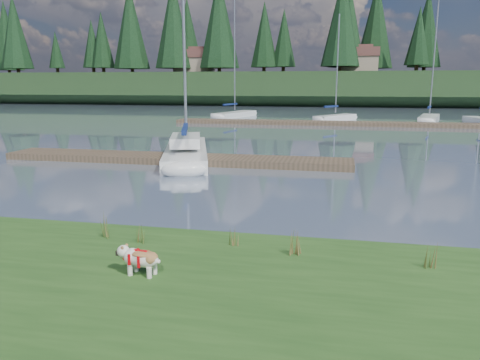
# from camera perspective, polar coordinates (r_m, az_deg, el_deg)

# --- Properties ---
(ground) EXTENTS (200.00, 200.00, 0.00)m
(ground) POSITION_cam_1_polar(r_m,az_deg,el_deg) (41.28, 7.38, 6.73)
(ground) COLOR slate
(ground) RESTS_ON ground
(bank) EXTENTS (60.00, 9.00, 0.35)m
(bank) POSITION_cam_1_polar(r_m,az_deg,el_deg) (6.87, -19.71, -18.28)
(bank) COLOR #2C531E
(bank) RESTS_ON ground
(ridge) EXTENTS (200.00, 20.00, 5.00)m
(ridge) POSITION_cam_1_polar(r_m,az_deg,el_deg) (84.07, 9.89, 10.86)
(ridge) COLOR black
(ridge) RESTS_ON ground
(bulldog) EXTENTS (0.81, 0.39, 0.48)m
(bulldog) POSITION_cam_1_polar(r_m,az_deg,el_deg) (8.16, -12.03, -9.24)
(bulldog) COLOR silver
(bulldog) RESTS_ON bank
(sailboat_main) EXTENTS (4.49, 9.44, 13.36)m
(sailboat_main) POSITION_cam_1_polar(r_m,az_deg,el_deg) (22.96, -6.54, 3.87)
(sailboat_main) COLOR silver
(sailboat_main) RESTS_ON ground
(dock_near) EXTENTS (16.00, 2.00, 0.30)m
(dock_near) POSITION_cam_1_polar(r_m,az_deg,el_deg) (21.56, -8.01, 2.59)
(dock_near) COLOR #4C3D2C
(dock_near) RESTS_ON ground
(dock_far) EXTENTS (26.00, 2.20, 0.30)m
(dock_far) POSITION_cam_1_polar(r_m,az_deg,el_deg) (41.16, 10.18, 6.84)
(dock_far) COLOR #4C3D2C
(dock_far) RESTS_ON ground
(sailboat_bg_1) EXTENTS (3.71, 8.14, 11.96)m
(sailboat_bg_1) POSITION_cam_1_polar(r_m,az_deg,el_deg) (50.14, -0.26, 8.07)
(sailboat_bg_1) COLOR silver
(sailboat_bg_1) RESTS_ON ground
(sailboat_bg_2) EXTENTS (4.43, 6.14, 9.82)m
(sailboat_bg_2) POSITION_cam_1_polar(r_m,az_deg,el_deg) (46.09, 11.90, 7.51)
(sailboat_bg_2) COLOR silver
(sailboat_bg_2) RESTS_ON ground
(sailboat_bg_3) EXTENTS (3.17, 7.70, 11.15)m
(sailboat_bg_3) POSITION_cam_1_polar(r_m,az_deg,el_deg) (47.76, 22.11, 7.03)
(sailboat_bg_3) COLOR silver
(sailboat_bg_3) RESTS_ON ground
(sailboat_bg_4) EXTENTS (1.81, 6.23, 9.27)m
(sailboat_bg_4) POSITION_cam_1_polar(r_m,az_deg,el_deg) (46.34, 27.05, 6.50)
(sailboat_bg_4) COLOR silver
(sailboat_bg_4) RESTS_ON ground
(weed_0) EXTENTS (0.17, 0.14, 0.50)m
(weed_0) POSITION_cam_1_polar(r_m,az_deg,el_deg) (9.75, -11.99, -6.29)
(weed_0) COLOR #475B23
(weed_0) RESTS_ON bank
(weed_1) EXTENTS (0.17, 0.14, 0.45)m
(weed_1) POSITION_cam_1_polar(r_m,az_deg,el_deg) (9.34, -0.86, -6.97)
(weed_1) COLOR #475B23
(weed_1) RESTS_ON bank
(weed_2) EXTENTS (0.17, 0.14, 0.53)m
(weed_2) POSITION_cam_1_polar(r_m,az_deg,el_deg) (8.96, 6.82, -7.65)
(weed_2) COLOR #475B23
(weed_2) RESTS_ON bank
(weed_3) EXTENTS (0.17, 0.14, 0.62)m
(weed_3) POSITION_cam_1_polar(r_m,az_deg,el_deg) (10.19, -16.05, -5.41)
(weed_3) COLOR #475B23
(weed_3) RESTS_ON bank
(weed_4) EXTENTS (0.17, 0.14, 0.50)m
(weed_4) POSITION_cam_1_polar(r_m,az_deg,el_deg) (8.99, 7.03, -7.68)
(weed_4) COLOR #475B23
(weed_4) RESTS_ON bank
(weed_5) EXTENTS (0.17, 0.14, 0.50)m
(weed_5) POSITION_cam_1_polar(r_m,az_deg,el_deg) (8.89, 22.23, -8.72)
(weed_5) COLOR #475B23
(weed_5) RESTS_ON bank
(mud_lip) EXTENTS (60.00, 0.50, 0.14)m
(mud_lip) POSITION_cam_1_polar(r_m,az_deg,el_deg) (10.55, -7.07, -7.53)
(mud_lip) COLOR #33281C
(mud_lip) RESTS_ON ground
(conifer_0) EXTENTS (5.72, 5.72, 14.15)m
(conifer_0) POSITION_cam_1_polar(r_m,az_deg,el_deg) (97.81, -25.76, 15.96)
(conifer_0) COLOR #382619
(conifer_0) RESTS_ON ridge
(conifer_1) EXTENTS (4.40, 4.40, 11.30)m
(conifer_1) POSITION_cam_1_polar(r_m,az_deg,el_deg) (93.05, -16.48, 16.05)
(conifer_1) COLOR #382619
(conifer_1) RESTS_ON ridge
(conifer_2) EXTENTS (6.60, 6.60, 16.05)m
(conifer_2) POSITION_cam_1_polar(r_m,az_deg,el_deg) (84.51, -8.11, 18.43)
(conifer_2) COLOR #382619
(conifer_2) RESTS_ON ridge
(conifer_3) EXTENTS (4.84, 4.84, 12.25)m
(conifer_3) POSITION_cam_1_polar(r_m,az_deg,el_deg) (84.46, 2.98, 17.30)
(conifer_3) COLOR #382619
(conifer_3) RESTS_ON ridge
(conifer_4) EXTENTS (6.16, 6.16, 15.10)m
(conifer_4) POSITION_cam_1_polar(r_m,az_deg,el_deg) (77.59, 12.30, 18.56)
(conifer_4) COLOR #382619
(conifer_4) RESTS_ON ridge
(conifer_5) EXTENTS (3.96, 3.96, 10.35)m
(conifer_5) POSITION_cam_1_polar(r_m,az_deg,el_deg) (82.16, 20.96, 16.09)
(conifer_5) COLOR #382619
(conifer_5) RESTS_ON ridge
(house_0) EXTENTS (6.30, 5.30, 4.65)m
(house_0) POSITION_cam_1_polar(r_m,az_deg,el_deg) (84.94, -5.55, 14.23)
(house_0) COLOR gray
(house_0) RESTS_ON ridge
(house_1) EXTENTS (6.30, 5.30, 4.65)m
(house_1) POSITION_cam_1_polar(r_m,az_deg,el_deg) (82.13, 14.27, 14.03)
(house_1) COLOR gray
(house_1) RESTS_ON ridge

